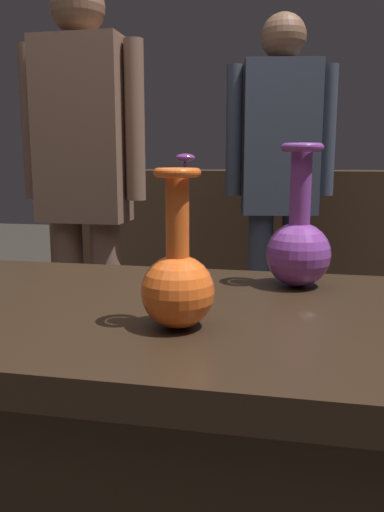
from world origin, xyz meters
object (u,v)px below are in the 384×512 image
at_px(visitor_center_back, 279,177).
at_px(visitor_near_left, 84,177).
at_px(vase_centerpiece, 178,280).
at_px(shelf_vase_left, 185,158).
at_px(vase_tall_behind, 299,243).
at_px(shelf_vase_center, 274,143).

relative_size(visitor_center_back, visitor_near_left, 0.99).
distance_m(vase_centerpiece, visitor_near_left, 1.25).
bearing_deg(shelf_vase_left, vase_tall_behind, -71.67).
height_order(vase_centerpiece, vase_tall_behind, vase_tall_behind).
distance_m(shelf_vase_center, visitor_center_back, 0.76).
relative_size(shelf_vase_center, visitor_center_back, 0.19).
xyz_separation_m(vase_tall_behind, shelf_vase_left, (-0.67, 2.04, 0.17)).
distance_m(visitor_center_back, visitor_near_left, 0.86).
bearing_deg(vase_centerpiece, shelf_vase_left, 102.05).
distance_m(vase_centerpiece, visitor_center_back, 1.60).
xyz_separation_m(vase_centerpiece, vase_tall_behind, (0.18, 0.30, 0.01)).
relative_size(vase_tall_behind, visitor_center_back, 0.17).
relative_size(vase_centerpiece, visitor_near_left, 0.14).
bearing_deg(vase_centerpiece, shelf_vase_center, 89.49).
relative_size(vase_tall_behind, shelf_vase_left, 2.39).
bearing_deg(shelf_vase_left, vase_centerpiece, -77.95).
relative_size(vase_centerpiece, shelf_vase_center, 0.78).
bearing_deg(shelf_vase_left, visitor_near_left, -94.92).
height_order(vase_tall_behind, shelf_vase_left, shelf_vase_left).
relative_size(vase_centerpiece, visitor_center_back, 0.14).
bearing_deg(visitor_near_left, vase_tall_behind, 135.20).
distance_m(vase_tall_behind, shelf_vase_left, 2.15).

